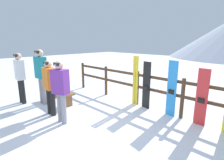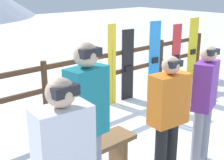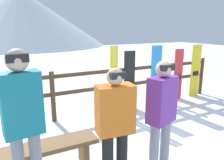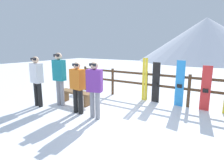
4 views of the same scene
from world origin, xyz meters
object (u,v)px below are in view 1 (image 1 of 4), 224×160
(person_purple, at_px, (60,88))
(person_teal, at_px, (41,72))
(person_orange, at_px, (50,84))
(snowboard_blue, at_px, (172,89))
(snowboard_black_stripe, at_px, (146,85))
(bench, at_px, (59,93))
(person_white, at_px, (20,75))
(ski_pair_yellow, at_px, (135,81))
(snowboard_red, at_px, (202,98))

(person_purple, height_order, person_teal, person_teal)
(person_orange, height_order, snowboard_blue, person_orange)
(person_teal, height_order, snowboard_black_stripe, person_teal)
(person_orange, height_order, snowboard_black_stripe, person_orange)
(person_teal, xyz_separation_m, snowboard_blue, (3.43, 2.10, -0.29))
(bench, xyz_separation_m, person_white, (-0.86, -0.89, 0.65))
(person_white, bearing_deg, snowboard_blue, 32.52)
(bench, distance_m, snowboard_blue, 3.59)
(bench, relative_size, person_teal, 0.78)
(person_orange, relative_size, snowboard_blue, 1.00)
(person_white, xyz_separation_m, snowboard_blue, (4.01, 2.55, -0.20))
(bench, height_order, person_orange, person_orange)
(ski_pair_yellow, bearing_deg, bench, -138.76)
(bench, bearing_deg, person_white, -134.16)
(person_purple, xyz_separation_m, person_teal, (-1.68, 0.25, 0.14))
(snowboard_black_stripe, relative_size, snowboard_red, 1.02)
(person_teal, distance_m, ski_pair_yellow, 3.05)
(ski_pair_yellow, bearing_deg, snowboard_red, -0.10)
(person_white, height_order, person_orange, person_white)
(bench, height_order, person_white, person_white)
(person_orange, relative_size, snowboard_black_stripe, 1.07)
(person_teal, height_order, ski_pair_yellow, person_teal)
(person_purple, distance_m, ski_pair_yellow, 2.41)
(person_white, bearing_deg, snowboard_black_stripe, 38.66)
(person_white, xyz_separation_m, person_teal, (0.57, 0.46, 0.09))
(person_purple, height_order, snowboard_blue, person_purple)
(person_orange, bearing_deg, person_white, -171.02)
(ski_pair_yellow, bearing_deg, person_purple, -102.42)
(snowboard_red, bearing_deg, snowboard_blue, 179.99)
(person_purple, distance_m, snowboard_red, 3.46)
(person_purple, distance_m, person_orange, 0.67)
(person_purple, xyz_separation_m, person_orange, (-0.67, 0.04, -0.04))
(bench, xyz_separation_m, person_orange, (0.71, -0.64, 0.56))
(snowboard_black_stripe, bearing_deg, person_orange, -125.03)
(snowboard_black_stripe, xyz_separation_m, snowboard_red, (1.59, -0.00, -0.01))
(person_purple, xyz_separation_m, ski_pair_yellow, (0.52, 2.35, -0.13))
(person_purple, distance_m, snowboard_blue, 2.94)
(ski_pair_yellow, relative_size, snowboard_red, 1.12)
(bench, distance_m, person_teal, 0.90)
(ski_pair_yellow, xyz_separation_m, snowboard_red, (2.02, -0.00, -0.09))
(person_white, bearing_deg, ski_pair_yellow, 42.75)
(ski_pair_yellow, height_order, snowboard_black_stripe, ski_pair_yellow)
(bench, height_order, person_purple, person_purple)
(person_purple, xyz_separation_m, person_white, (-2.25, -0.21, 0.05))
(person_white, height_order, snowboard_blue, person_white)
(snowboard_blue, bearing_deg, snowboard_black_stripe, -179.99)
(snowboard_red, bearing_deg, ski_pair_yellow, 179.90)
(ski_pair_yellow, bearing_deg, snowboard_blue, -0.16)
(ski_pair_yellow, distance_m, snowboard_red, 2.02)
(bench, height_order, person_teal, person_teal)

